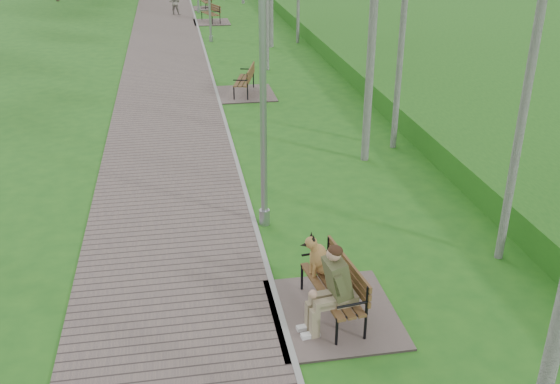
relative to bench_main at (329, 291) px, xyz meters
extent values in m
plane|color=#26671E|center=(-0.77, 2.22, -0.50)|extent=(120.00, 120.00, 0.00)
cube|color=#6C5B57|center=(-2.52, 23.72, -0.48)|extent=(3.50, 67.00, 0.04)
cube|color=#999993|center=(-0.77, 23.72, -0.48)|extent=(0.10, 67.00, 0.05)
cube|color=#3C8824|center=(11.23, 22.22, -0.50)|extent=(14.00, 70.00, 1.60)
cube|color=#6C5B57|center=(0.10, 0.05, -0.48)|extent=(2.04, 2.27, 0.04)
cube|color=brown|center=(0.05, 0.05, 0.01)|extent=(0.74, 1.75, 0.05)
cube|color=brown|center=(0.32, 0.09, 0.31)|extent=(0.28, 1.69, 0.37)
cube|color=#6C5B57|center=(0.22, 13.26, -0.48)|extent=(2.02, 2.24, 0.04)
cube|color=brown|center=(0.17, 13.26, 0.00)|extent=(0.92, 1.75, 0.04)
cube|color=brown|center=(0.43, 13.19, 0.30)|extent=(0.48, 1.64, 0.37)
cube|color=#6C5B57|center=(0.08, 27.99, -0.48)|extent=(2.00, 2.22, 0.04)
cube|color=brown|center=(0.03, 27.99, -0.01)|extent=(1.00, 1.74, 0.04)
cube|color=brown|center=(0.28, 28.07, 0.29)|extent=(0.57, 1.59, 0.37)
cube|color=#6C5B57|center=(0.16, 33.22, -0.48)|extent=(1.70, 1.89, 0.04)
cube|color=brown|center=(0.11, 33.22, -0.08)|extent=(0.66, 1.47, 0.04)
cylinder|color=#919398|center=(-0.56, 3.40, -0.34)|extent=(0.23, 0.23, 0.34)
cylinder|color=#919398|center=(-0.56, 3.40, 2.32)|extent=(0.14, 0.14, 5.65)
cylinder|color=#919398|center=(-0.32, 22.70, -0.36)|extent=(0.19, 0.19, 0.28)
cylinder|color=#919398|center=(-0.45, 31.61, -0.35)|extent=(0.20, 0.20, 0.30)
imported|color=gray|center=(-1.89, 31.00, 0.23)|extent=(0.85, 0.74, 1.48)
cylinder|color=silver|center=(3.69, 1.29, 3.72)|extent=(0.18, 0.18, 8.46)
camera|label=1|loc=(-2.22, -8.19, 5.71)|focal=40.00mm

